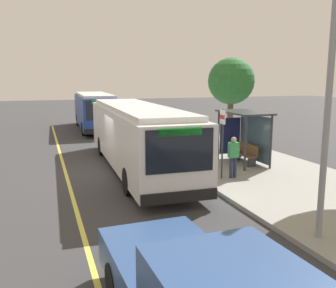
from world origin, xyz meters
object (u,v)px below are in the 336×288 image
at_px(waiting_bench, 245,154).
at_px(pedestrian_commuter, 233,155).
at_px(transit_bus_second, 94,110).
at_px(route_sign_post, 222,134).
at_px(transit_bus_main, 136,134).

relative_size(waiting_bench, pedestrian_commuter, 0.95).
bearing_deg(waiting_bench, transit_bus_second, -162.57).
height_order(waiting_bench, route_sign_post, route_sign_post).
bearing_deg(pedestrian_commuter, route_sign_post, -98.47).
bearing_deg(transit_bus_main, pedestrian_commuter, 43.18).
distance_m(transit_bus_main, transit_bus_second, 14.40).
bearing_deg(transit_bus_second, waiting_bench, 17.43).
height_order(transit_bus_second, pedestrian_commuter, transit_bus_second).
bearing_deg(transit_bus_second, transit_bus_main, -0.32).
xyz_separation_m(route_sign_post, pedestrian_commuter, (0.07, 0.48, -0.84)).
relative_size(waiting_bench, route_sign_post, 0.57).
bearing_deg(waiting_bench, route_sign_post, -48.26).
bearing_deg(route_sign_post, pedestrian_commuter, 81.53).
height_order(route_sign_post, pedestrian_commuter, route_sign_post).
relative_size(transit_bus_main, route_sign_post, 4.40).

